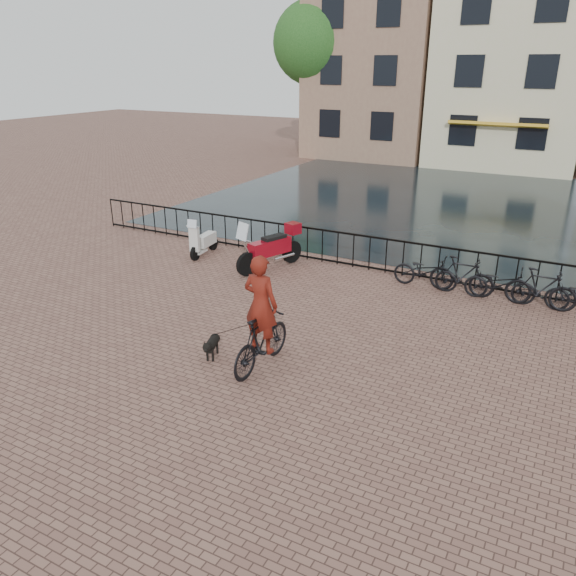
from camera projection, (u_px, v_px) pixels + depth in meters
The scene contains 14 objects.
ground at pixel (207, 408), 9.83m from camera, with size 100.00×100.00×0.00m, color brown.
canal_water at pixel (445, 204), 23.98m from camera, with size 20.00×20.00×0.00m, color black.
railing at pixel (370, 253), 16.19m from camera, with size 20.00×0.05×1.02m.
canal_house_left at pixel (385, 49), 35.26m from camera, with size 7.50×9.00×12.80m.
canal_house_mid at pixel (519, 57), 31.95m from camera, with size 8.00×9.50×11.80m.
tree_far_left at pixel (314, 43), 34.21m from camera, with size 5.04×5.04×9.27m.
cyclist at pixel (261, 320), 10.77m from camera, with size 0.88×2.01×2.73m.
dog at pixel (212, 346), 11.43m from camera, with size 0.46×0.78×0.50m.
motorcycle at pixel (270, 243), 16.16m from camera, with size 1.26×2.27×1.59m.
scooter at pixel (204, 235), 17.40m from camera, with size 0.56×1.46×1.32m.
parked_bike_0 at pixel (425, 272), 14.93m from camera, with size 0.60×1.72×0.90m, color black.
parked_bike_1 at pixel (462, 276), 14.49m from camera, with size 0.47×1.66×1.00m, color black.
parked_bike_2 at pixel (500, 284), 14.10m from camera, with size 0.60×1.72×0.90m, color black.
parked_bike_3 at pixel (541, 289), 13.66m from camera, with size 0.47×1.66×1.00m, color black.
Camera 1 is at (5.17, -6.68, 5.62)m, focal length 35.00 mm.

